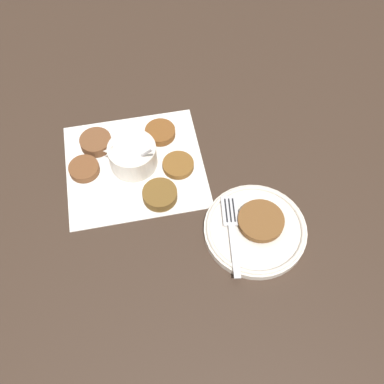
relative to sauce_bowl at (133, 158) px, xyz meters
The scene contains 11 objects.
ground_plane 0.03m from the sauce_bowl, 33.65° to the right, with size 4.00×4.00×0.00m, color #38281E.
napkin 0.02m from the sauce_bowl, 153.88° to the left, with size 0.31×0.29×0.00m.
sauce_bowl is the anchor object (origin of this frame).
fritter_0 0.09m from the sauce_bowl, 34.32° to the right, with size 0.06×0.06×0.02m.
fritter_1 0.09m from the sauce_bowl, behind, with size 0.06×0.06×0.01m.
fritter_2 0.10m from the sauce_bowl, ahead, with size 0.06×0.06×0.02m.
fritter_3 0.09m from the sauce_bowl, 126.46° to the right, with size 0.06×0.06×0.02m.
fritter_4 0.10m from the sauce_bowl, 123.03° to the left, with size 0.07×0.07×0.02m.
serving_plate 0.28m from the sauce_bowl, 144.40° to the left, with size 0.19×0.19×0.02m.
fritter_on_plate 0.28m from the sauce_bowl, 146.95° to the left, with size 0.08×0.08×0.01m.
fork 0.24m from the sauce_bowl, 138.79° to the left, with size 0.03×0.16×0.00m.
Camera 1 is at (-0.10, 0.53, 0.74)m, focal length 42.00 mm.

